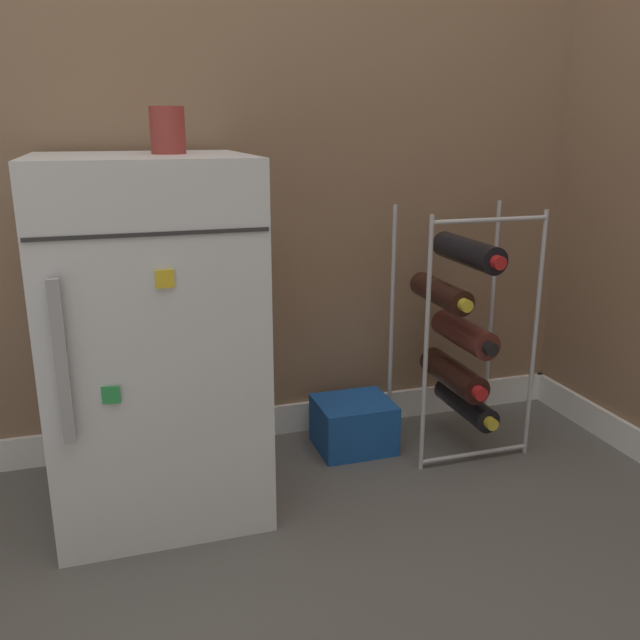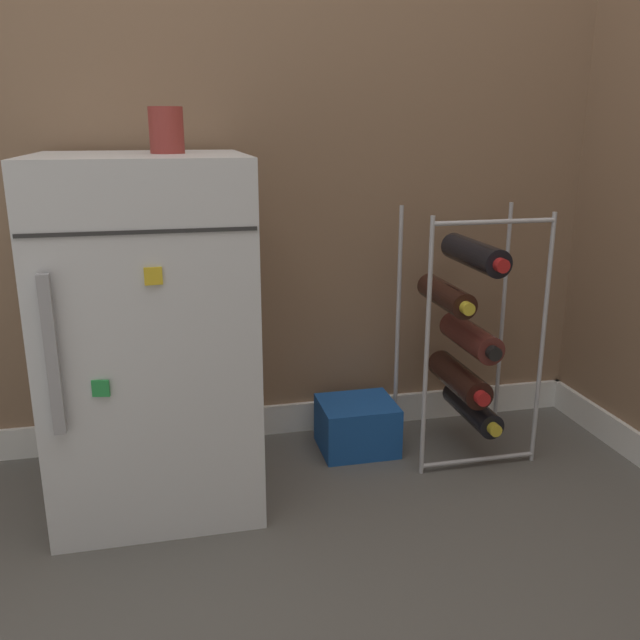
{
  "view_description": "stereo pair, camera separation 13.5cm",
  "coord_description": "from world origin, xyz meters",
  "px_view_note": "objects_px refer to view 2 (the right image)",
  "views": [
    {
      "loc": [
        -0.39,
        -1.2,
        0.91
      ],
      "look_at": [
        0.11,
        0.4,
        0.42
      ],
      "focal_mm": 38.0,
      "sensor_mm": 36.0,
      "label": 1
    },
    {
      "loc": [
        -0.26,
        -1.24,
        0.91
      ],
      "look_at": [
        0.11,
        0.4,
        0.42
      ],
      "focal_mm": 38.0,
      "sensor_mm": 36.0,
      "label": 2
    }
  ],
  "objects_px": {
    "soda_box": "(357,426)",
    "fridge_top_cup": "(166,130)",
    "mini_fridge": "(151,333)",
    "wine_rack": "(466,337)"
  },
  "relations": [
    {
      "from": "wine_rack",
      "to": "fridge_top_cup",
      "type": "relative_size",
      "value": 6.8
    },
    {
      "from": "mini_fridge",
      "to": "fridge_top_cup",
      "type": "xyz_separation_m",
      "value": [
        0.07,
        0.01,
        0.47
      ]
    },
    {
      "from": "mini_fridge",
      "to": "fridge_top_cup",
      "type": "distance_m",
      "value": 0.48
    },
    {
      "from": "soda_box",
      "to": "fridge_top_cup",
      "type": "xyz_separation_m",
      "value": [
        -0.49,
        -0.1,
        0.82
      ]
    },
    {
      "from": "wine_rack",
      "to": "fridge_top_cup",
      "type": "bearing_deg",
      "value": -177.8
    },
    {
      "from": "mini_fridge",
      "to": "wine_rack",
      "type": "distance_m",
      "value": 0.85
    },
    {
      "from": "wine_rack",
      "to": "soda_box",
      "type": "height_order",
      "value": "wine_rack"
    },
    {
      "from": "soda_box",
      "to": "wine_rack",
      "type": "bearing_deg",
      "value": -13.45
    },
    {
      "from": "mini_fridge",
      "to": "wine_rack",
      "type": "xyz_separation_m",
      "value": [
        0.84,
        0.04,
        -0.08
      ]
    },
    {
      "from": "mini_fridge",
      "to": "fridge_top_cup",
      "type": "bearing_deg",
      "value": 6.86
    }
  ]
}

